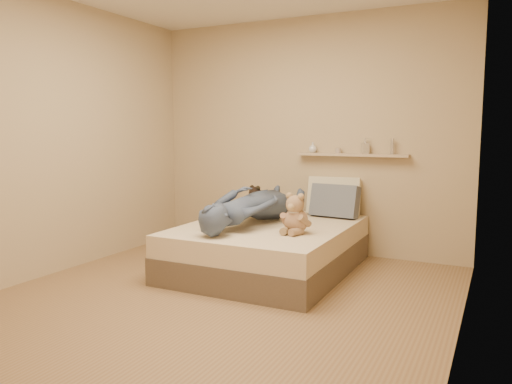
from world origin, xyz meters
The scene contains 10 objects.
room centered at (0.00, 0.00, 1.30)m, with size 3.80×3.80×3.80m.
bed centered at (0.00, 0.93, 0.22)m, with size 1.50×1.90×0.45m.
game_console centered at (-0.34, 0.40, 0.61)m, with size 0.19×0.12×0.06m.
teddy_bear centered at (0.38, 0.66, 0.60)m, with size 0.30×0.29×0.37m.
dark_plush centered at (-0.40, 1.44, 0.59)m, with size 0.21×0.21×0.32m.
pillow_cream centered at (0.39, 1.76, 0.65)m, with size 0.55×0.16×0.40m, color beige.
pillow_grey centered at (0.44, 1.62, 0.62)m, with size 0.50×0.14×0.34m, color slate.
person centered at (-0.16, 0.87, 0.64)m, with size 0.58×1.58×0.38m, color #3F4D63.
wall_shelf centered at (0.55, 1.84, 1.10)m, with size 1.20×0.12×0.03m, color tan.
shelf_bottles centered at (0.45, 1.84, 1.18)m, with size 0.94×0.12×0.16m.
Camera 1 is at (2.00, -3.39, 1.35)m, focal length 35.00 mm.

